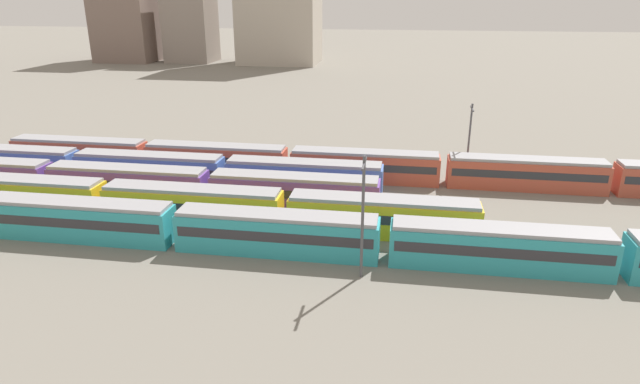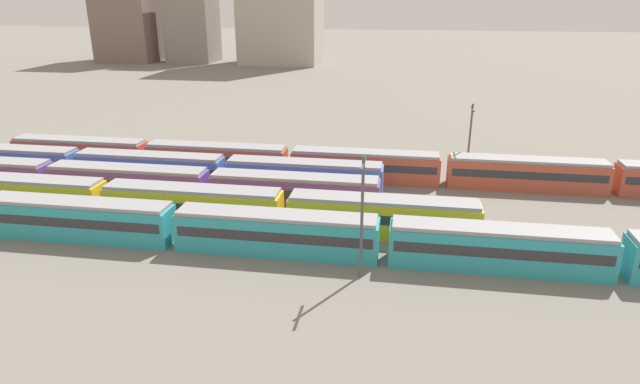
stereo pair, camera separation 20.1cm
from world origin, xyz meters
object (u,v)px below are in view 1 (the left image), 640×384
at_px(train_track_2, 128,183).
at_px(catenary_pole_2, 363,212).
at_px(train_track_3, 150,169).
at_px(catenary_pole_1, 469,137).
at_px(train_track_0, 385,240).
at_px(train_track_4, 443,169).
at_px(train_track_1, 193,205).

bearing_deg(train_track_2, catenary_pole_2, -26.70).
relative_size(train_track_3, catenary_pole_1, 6.01).
relative_size(train_track_0, train_track_3, 2.02).
bearing_deg(train_track_4, train_track_3, -171.52).
bearing_deg(catenary_pole_1, train_track_2, -160.20).
relative_size(train_track_2, train_track_4, 0.50).
relative_size(train_track_4, catenary_pole_1, 12.12).
bearing_deg(train_track_3, catenary_pole_2, -34.85).
xyz_separation_m(train_track_1, train_track_3, (-9.53, 10.40, 0.00)).
distance_m(train_track_1, catenary_pole_1, 34.24).
relative_size(train_track_1, catenary_pole_2, 5.44).
relative_size(train_track_4, catenary_pole_2, 10.98).
xyz_separation_m(catenary_pole_1, catenary_pole_2, (-10.80, -27.35, 0.50)).
xyz_separation_m(train_track_4, catenary_pole_2, (-7.78, -24.07, 3.77)).
height_order(train_track_4, catenary_pole_2, catenary_pole_2).
xyz_separation_m(train_track_1, catenary_pole_2, (17.57, -8.47, 3.77)).
distance_m(train_track_0, train_track_2, 30.70).
height_order(train_track_0, train_track_4, same).
distance_m(train_track_4, catenary_pole_1, 5.53).
bearing_deg(train_track_4, train_track_2, -163.43).
bearing_deg(catenary_pole_1, train_track_1, -146.37).
height_order(train_track_0, train_track_2, same).
bearing_deg(train_track_1, catenary_pole_2, -25.74).
distance_m(train_track_2, catenary_pole_2, 30.66).
xyz_separation_m(train_track_4, catenary_pole_1, (3.03, 3.27, 3.28)).
distance_m(train_track_1, train_track_4, 29.77).
bearing_deg(train_track_1, train_track_3, 132.50).
height_order(train_track_1, train_track_2, same).
xyz_separation_m(train_track_0, catenary_pole_1, (9.10, 24.07, 3.28)).
relative_size(train_track_1, catenary_pole_1, 6.01).
bearing_deg(train_track_4, catenary_pole_2, -107.90).
bearing_deg(catenary_pole_2, train_track_1, 154.26).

